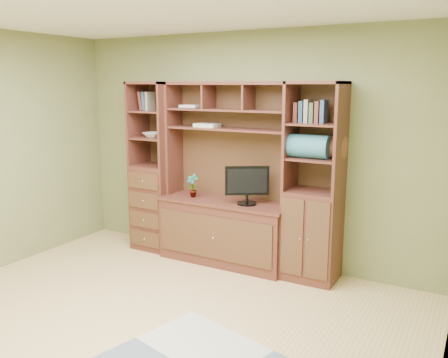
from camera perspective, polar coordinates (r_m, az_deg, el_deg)
The scene contains 10 objects.
room at distance 3.75m, azimuth -11.00°, elevation 0.08°, with size 4.60×4.10×2.64m.
center_hutch at distance 5.29m, azimuth 0.05°, elevation 0.50°, with size 1.54×0.53×2.05m, color #4E241B.
left_tower at distance 5.87m, azimuth -8.32°, elevation 1.45°, with size 0.50×0.45×2.05m, color #4E241B.
right_tower at distance 4.92m, azimuth 10.76°, elevation -0.53°, with size 0.55×0.45×2.05m, color #4E241B.
monitor at distance 5.12m, azimuth 2.79°, elevation 0.10°, with size 0.48×0.21×0.58m, color black.
orchid at distance 5.50m, azimuth -3.81°, elevation -0.79°, with size 0.14×0.10×0.27m, color #9A5B34.
magazines at distance 5.43m, azimuth -2.03°, elevation 6.49°, with size 0.27×0.19×0.04m, color #BFB1A3.
bowl at distance 5.82m, azimuth -8.48°, elevation 5.28°, with size 0.24×0.24×0.06m, color white.
blanket_teal at distance 4.83m, azimuth 10.19°, elevation 3.88°, with size 0.41×0.24×0.24m, color #306B7F.
blanket_red at distance 4.91m, azimuth 12.09°, elevation 3.85°, with size 0.40×0.22×0.22m, color brown.
Camera 1 is at (2.39, -2.80, 2.02)m, focal length 38.00 mm.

